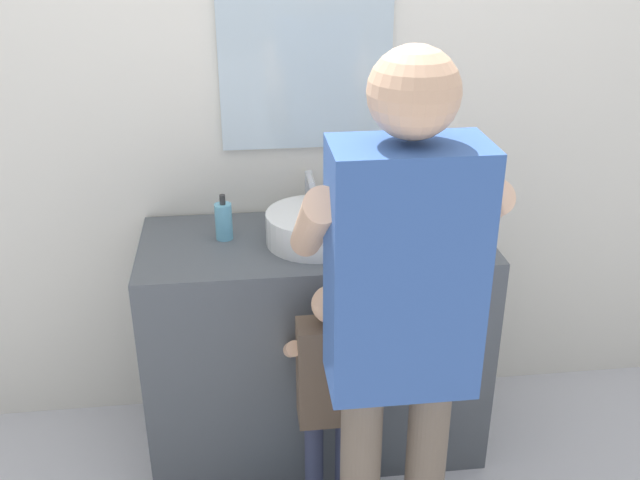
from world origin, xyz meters
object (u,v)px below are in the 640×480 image
Objects in this scene: soap_bottle at (224,221)px; toothbrush_cup at (414,216)px; adult_parent at (401,303)px; child_toddler at (329,385)px.

toothbrush_cup is at bearing 0.14° from soap_bottle.
toothbrush_cup is 0.68m from soap_bottle.
soap_bottle is at bearing 121.78° from adult_parent.
child_toddler is (0.31, -0.45, -0.40)m from soap_bottle.
adult_parent reaches higher than toothbrush_cup.
child_toddler is at bearing -129.16° from toothbrush_cup.
toothbrush_cup reaches higher than soap_bottle.
child_toddler is 0.54× the size of adult_parent.
soap_bottle is 0.18× the size of child_toddler.
adult_parent is at bearing -63.80° from child_toddler.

